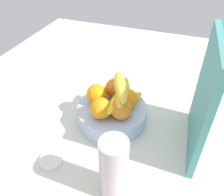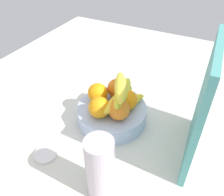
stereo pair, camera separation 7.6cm
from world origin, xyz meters
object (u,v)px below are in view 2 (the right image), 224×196
at_px(orange_front_right, 99,107).
at_px(fruit_bowl, 112,114).
at_px(orange_back_left, 127,100).
at_px(cutting_board, 201,106).
at_px(jar_lid, 46,154).
at_px(banana_bunch, 121,96).
at_px(orange_center, 119,110).
at_px(orange_back_right, 117,88).
at_px(thermos_tumbler, 100,168).
at_px(orange_front_left, 98,93).

bearing_deg(orange_front_right, fruit_bowl, 161.61).
xyz_separation_m(orange_back_left, cutting_board, (0.03, 0.23, 0.08)).
relative_size(orange_back_left, cutting_board, 0.20).
xyz_separation_m(orange_front_right, jar_lid, (0.18, -0.09, -0.09)).
distance_m(fruit_bowl, cutting_board, 0.32).
bearing_deg(orange_back_left, fruit_bowl, -69.42).
relative_size(fruit_bowl, orange_front_right, 3.41).
distance_m(orange_front_right, cutting_board, 0.31).
xyz_separation_m(orange_front_right, banana_bunch, (-0.07, 0.05, 0.02)).
height_order(orange_center, banana_bunch, banana_bunch).
bearing_deg(cutting_board, jar_lid, -63.77).
distance_m(orange_back_right, thermos_tumbler, 0.34).
bearing_deg(cutting_board, orange_center, -86.84).
xyz_separation_m(banana_bunch, jar_lid, (0.24, -0.14, -0.11)).
xyz_separation_m(orange_front_left, orange_back_left, (-0.01, 0.11, 0.00)).
bearing_deg(orange_front_left, jar_lid, -12.32).
xyz_separation_m(orange_front_left, orange_center, (0.05, 0.10, 0.00)).
distance_m(orange_back_right, cutting_board, 0.31).
xyz_separation_m(banana_bunch, cutting_board, (0.02, 0.25, 0.06)).
height_order(orange_back_left, jar_lid, orange_back_left).
distance_m(fruit_bowl, thermos_tumbler, 0.28).
bearing_deg(cutting_board, banana_bunch, -98.47).
xyz_separation_m(orange_back_left, thermos_tumbler, (0.28, 0.05, -0.00)).
bearing_deg(fruit_bowl, orange_back_left, 110.58).
xyz_separation_m(orange_front_right, orange_center, (-0.02, 0.06, 0.00)).
distance_m(orange_center, thermos_tumbler, 0.23).
height_order(banana_bunch, thermos_tumbler, thermos_tumbler).
xyz_separation_m(orange_center, cutting_board, (-0.03, 0.23, 0.08)).
distance_m(orange_front_left, orange_center, 0.11).
bearing_deg(orange_back_right, cutting_board, 75.73).
xyz_separation_m(orange_front_right, orange_back_right, (-0.12, 0.01, 0.00)).
xyz_separation_m(fruit_bowl, banana_bunch, (-0.01, 0.03, 0.08)).
bearing_deg(orange_front_left, fruit_bowl, 83.30).
bearing_deg(fruit_bowl, cutting_board, 87.72).
relative_size(banana_bunch, cutting_board, 0.52).
height_order(orange_front_left, orange_center, same).
distance_m(orange_back_left, cutting_board, 0.25).
bearing_deg(orange_front_left, orange_front_right, 32.12).
xyz_separation_m(orange_front_left, jar_lid, (0.24, -0.05, -0.09)).
bearing_deg(orange_back_left, orange_center, -3.35).
height_order(orange_front_right, orange_center, same).
relative_size(orange_back_left, jar_lid, 1.00).
height_order(orange_center, orange_back_left, same).
distance_m(orange_front_right, orange_back_right, 0.12).
height_order(orange_back_right, thermos_tumbler, thermos_tumbler).
xyz_separation_m(orange_back_right, jar_lid, (0.30, -0.10, -0.09)).
distance_m(orange_front_left, cutting_board, 0.35).
bearing_deg(cutting_board, orange_back_left, -100.68).
distance_m(orange_front_right, jar_lid, 0.22).
relative_size(orange_front_right, jar_lid, 1.00).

